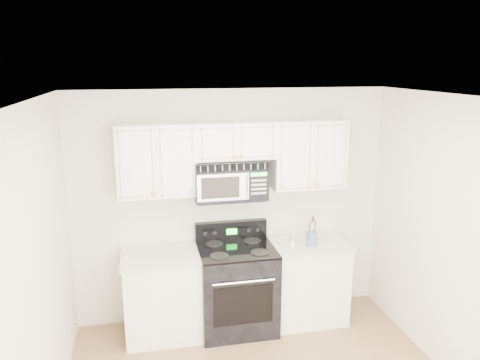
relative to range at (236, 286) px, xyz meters
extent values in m
cube|color=silver|center=(0.02, -1.41, 2.12)|extent=(3.50, 3.50, 0.01)
cube|color=silver|center=(0.02, 0.34, 0.82)|extent=(3.50, 0.01, 2.60)
cube|color=silver|center=(-1.73, -1.41, 0.82)|extent=(0.01, 3.50, 2.60)
cube|color=silver|center=(1.77, -1.41, 0.82)|extent=(0.01, 3.50, 2.60)
cube|color=white|center=(-0.78, 0.03, -0.04)|extent=(0.82, 0.63, 0.88)
cube|color=beige|center=(-0.78, 0.03, 0.42)|extent=(0.86, 0.65, 0.04)
cube|color=black|center=(-0.78, 0.07, -0.43)|extent=(0.82, 0.55, 0.10)
cube|color=white|center=(0.82, 0.03, -0.04)|extent=(0.82, 0.63, 0.88)
cube|color=beige|center=(0.82, 0.03, 0.42)|extent=(0.86, 0.65, 0.04)
cube|color=black|center=(0.82, 0.07, -0.43)|extent=(0.82, 0.55, 0.10)
cube|color=black|center=(0.00, -0.01, -0.02)|extent=(0.81, 0.70, 0.92)
cube|color=black|center=(0.00, -0.36, -0.03)|extent=(0.62, 0.01, 0.43)
cylinder|color=white|center=(0.00, -0.38, 0.24)|extent=(0.64, 0.02, 0.02)
cube|color=black|center=(0.00, -0.01, 0.44)|extent=(0.81, 0.70, 0.02)
cube|color=black|center=(0.00, 0.30, 0.54)|extent=(0.81, 0.08, 0.21)
cube|color=#10ED23|center=(0.00, 0.26, 0.54)|extent=(0.12, 0.00, 0.06)
cube|color=white|center=(-0.80, 0.18, 1.41)|extent=(0.80, 0.33, 0.75)
cube|color=white|center=(0.84, 0.18, 1.41)|extent=(0.80, 0.33, 0.75)
cube|color=white|center=(0.02, 0.18, 1.59)|extent=(0.84, 0.33, 0.39)
sphere|color=gold|center=(-0.82, -0.01, 1.12)|extent=(0.03, 0.03, 0.03)
sphere|color=gold|center=(-0.46, -0.01, 1.12)|extent=(0.03, 0.03, 0.03)
sphere|color=gold|center=(0.50, -0.01, 1.12)|extent=(0.03, 0.03, 0.03)
sphere|color=gold|center=(0.86, -0.01, 1.12)|extent=(0.03, 0.03, 0.03)
sphere|color=gold|center=(-0.01, -0.01, 1.46)|extent=(0.03, 0.03, 0.03)
sphere|color=gold|center=(0.05, -0.01, 1.46)|extent=(0.03, 0.03, 0.03)
cylinder|color=#B81605|center=(0.01, -0.01, 1.41)|extent=(0.01, 0.00, 0.10)
sphere|color=gold|center=(0.01, -0.01, 1.35)|extent=(0.03, 0.03, 0.03)
cube|color=black|center=(-0.04, 0.15, 1.18)|extent=(0.77, 0.38, 0.42)
cube|color=#A39E95|center=(-0.04, -0.04, 1.34)|extent=(0.75, 0.01, 0.08)
cube|color=#B3B0C2|center=(-0.14, -0.05, 1.14)|extent=(0.54, 0.01, 0.28)
cube|color=black|center=(-0.17, -0.05, 1.14)|extent=(0.40, 0.01, 0.22)
cube|color=black|center=(0.23, -0.05, 1.14)|extent=(0.21, 0.01, 0.28)
cube|color=#10ED23|center=(0.23, -0.05, 1.26)|extent=(0.17, 0.00, 0.04)
cylinder|color=white|center=(0.11, -0.08, 1.14)|extent=(0.02, 0.02, 0.24)
cylinder|color=slate|center=(0.83, -0.06, 0.51)|extent=(0.12, 0.12, 0.15)
cylinder|color=#B2884A|center=(0.86, -0.06, 0.59)|extent=(0.01, 0.01, 0.27)
cylinder|color=black|center=(0.81, -0.03, 0.60)|extent=(0.01, 0.01, 0.29)
cylinder|color=#B2884A|center=(0.81, -0.09, 0.61)|extent=(0.01, 0.01, 0.31)
cylinder|color=black|center=(0.86, -0.06, 0.59)|extent=(0.01, 0.01, 0.27)
cylinder|color=#B2884A|center=(0.81, -0.03, 0.60)|extent=(0.01, 0.01, 0.29)
cylinder|color=silver|center=(0.59, -0.09, 0.48)|extent=(0.04, 0.04, 0.09)
cylinder|color=white|center=(0.59, -0.09, 0.54)|extent=(0.05, 0.05, 0.02)
cylinder|color=silver|center=(0.61, -0.08, 0.48)|extent=(0.04, 0.04, 0.09)
cylinder|color=white|center=(0.61, -0.08, 0.53)|extent=(0.04, 0.04, 0.02)
camera|label=1|loc=(-0.93, -4.59, 2.38)|focal=35.00mm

